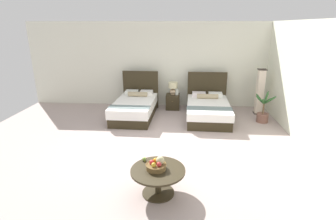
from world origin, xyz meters
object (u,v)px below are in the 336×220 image
object	(u,v)px
vase	(177,92)
potted_palm	(263,114)
bed_near_corner	(208,109)
table_lamp	(173,87)
fruit_bowl	(157,165)
nightstand	(173,102)
floor_lamp_corner	(260,92)
bed_near_window	(135,107)
coffee_table	(158,176)
loose_apple	(144,159)

from	to	relation	value
vase	potted_palm	size ratio (longest dim) A/B	0.22
bed_near_corner	potted_palm	xyz separation A→B (m)	(1.60, -0.26, -0.04)
table_lamp	fruit_bowl	xyz separation A→B (m)	(-0.05, -4.74, -0.22)
nightstand	potted_palm	distance (m)	2.94
vase	potted_palm	bearing A→B (deg)	-22.54
floor_lamp_corner	vase	bearing A→B (deg)	173.85
bed_near_window	coffee_table	xyz separation A→B (m)	(1.11, -3.88, 0.04)
vase	coffee_table	xyz separation A→B (m)	(-0.17, -4.70, -0.26)
vase	floor_lamp_corner	size ratio (longest dim) A/B	0.14
fruit_bowl	coffee_table	bearing A→B (deg)	-33.15
bed_near_corner	coffee_table	size ratio (longest dim) A/B	2.37
bed_near_corner	floor_lamp_corner	world-z (taller)	floor_lamp_corner
table_lamp	fruit_bowl	distance (m)	4.75
bed_near_window	bed_near_corner	xyz separation A→B (m)	(2.27, 0.01, -0.02)
vase	fruit_bowl	distance (m)	4.69
floor_lamp_corner	potted_palm	bearing A→B (deg)	-95.32
table_lamp	coffee_table	distance (m)	4.78
coffee_table	bed_near_window	bearing A→B (deg)	106.00
nightstand	loose_apple	xyz separation A→B (m)	(-0.30, -4.47, 0.25)
loose_apple	floor_lamp_corner	bearing A→B (deg)	53.26
loose_apple	coffee_table	bearing A→B (deg)	-44.74
table_lamp	vase	size ratio (longest dim) A/B	2.05
floor_lamp_corner	potted_palm	xyz separation A→B (m)	(-0.07, -0.79, -0.47)
fruit_bowl	nightstand	bearing A→B (deg)	89.38
fruit_bowl	loose_apple	bearing A→B (deg)	134.41
bed_near_corner	vase	xyz separation A→B (m)	(-0.99, 0.81, 0.32)
bed_near_window	vase	xyz separation A→B (m)	(1.28, 0.82, 0.30)
bed_near_corner	coffee_table	world-z (taller)	bed_near_corner
nightstand	potted_palm	bearing A→B (deg)	-22.23
bed_near_window	floor_lamp_corner	xyz separation A→B (m)	(3.94, 0.53, 0.42)
loose_apple	potted_palm	size ratio (longest dim) A/B	0.08
bed_near_window	coffee_table	distance (m)	4.04
nightstand	vase	bearing A→B (deg)	-16.23
bed_near_window	table_lamp	bearing A→B (deg)	37.63
bed_near_window	nightstand	xyz separation A→B (m)	(1.14, 0.86, -0.06)
coffee_table	nightstand	bearing A→B (deg)	89.65
table_lamp	coffee_table	xyz separation A→B (m)	(-0.03, -4.76, -0.41)
bed_near_window	bed_near_corner	bearing A→B (deg)	0.15
vase	fruit_bowl	world-z (taller)	vase
table_lamp	potted_palm	xyz separation A→B (m)	(2.72, -1.13, -0.51)
nightstand	table_lamp	world-z (taller)	table_lamp
nightstand	loose_apple	world-z (taller)	loose_apple
table_lamp	nightstand	bearing A→B (deg)	-90.00
fruit_bowl	potted_palm	bearing A→B (deg)	52.50
nightstand	floor_lamp_corner	world-z (taller)	floor_lamp_corner
coffee_table	loose_apple	distance (m)	0.41
fruit_bowl	bed_near_corner	bearing A→B (deg)	73.12
table_lamp	coffee_table	size ratio (longest dim) A/B	0.46
coffee_table	fruit_bowl	distance (m)	0.20
bed_near_corner	nightstand	distance (m)	1.41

